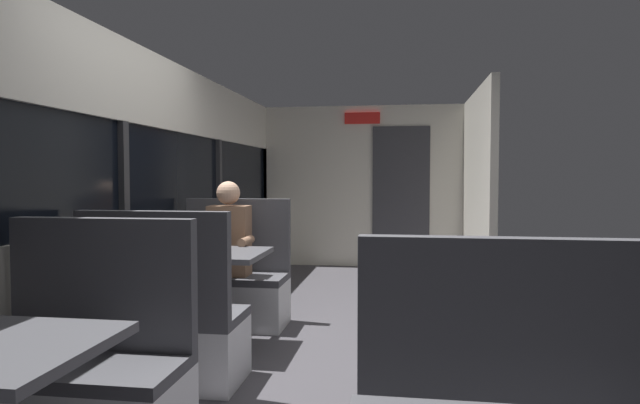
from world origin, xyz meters
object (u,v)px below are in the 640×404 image
object	(u,v)px
bench_mid_window_facing_entry	(233,287)
seated_passenger	(230,265)
bench_mid_window_facing_end	(165,332)
bench_near_window_facing_entry	(85,385)
dining_table_mid_window	(204,265)

from	to	relation	value
bench_mid_window_facing_entry	seated_passenger	xyz separation A→B (m)	(0.00, -0.07, 0.21)
bench_mid_window_facing_entry	seated_passenger	world-z (taller)	seated_passenger
seated_passenger	bench_mid_window_facing_end	bearing A→B (deg)	-90.00
bench_near_window_facing_entry	bench_mid_window_facing_entry	distance (m)	2.29
bench_mid_window_facing_entry	seated_passenger	size ratio (longest dim) A/B	0.87
bench_mid_window_facing_entry	bench_near_window_facing_entry	bearing A→B (deg)	-90.00
bench_near_window_facing_entry	bench_mid_window_facing_entry	bearing A→B (deg)	90.00
bench_near_window_facing_entry	seated_passenger	bearing A→B (deg)	90.00
bench_mid_window_facing_end	bench_mid_window_facing_entry	distance (m)	1.40
dining_table_mid_window	bench_mid_window_facing_end	xyz separation A→B (m)	(0.00, -0.70, -0.31)
dining_table_mid_window	bench_mid_window_facing_end	distance (m)	0.77
bench_mid_window_facing_end	seated_passenger	xyz separation A→B (m)	(0.00, 1.33, 0.21)
bench_near_window_facing_entry	seated_passenger	size ratio (longest dim) A/B	0.87
bench_mid_window_facing_end	bench_mid_window_facing_entry	bearing A→B (deg)	90.00
dining_table_mid_window	bench_mid_window_facing_end	bearing A→B (deg)	-90.00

